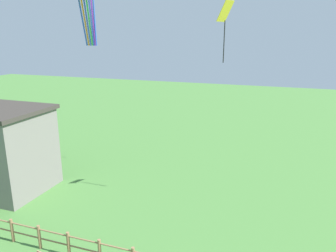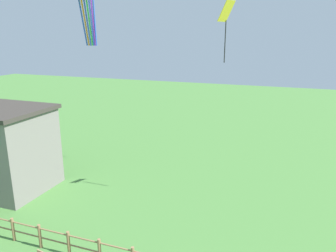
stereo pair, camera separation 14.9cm
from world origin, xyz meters
The scene contains 1 object.
kite_yellow_diamond centered at (1.31, 12.60, 10.08)m, with size 0.76×0.92×2.96m.
Camera 1 is at (4.29, -4.15, 9.28)m, focal length 35.00 mm.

